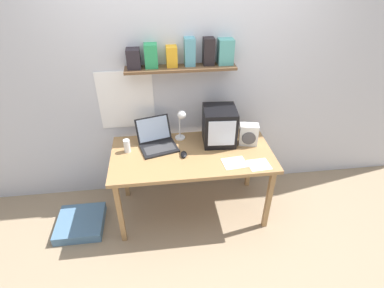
{
  "coord_description": "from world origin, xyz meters",
  "views": [
    {
      "loc": [
        -0.29,
        -2.3,
        2.38
      ],
      "look_at": [
        0.0,
        0.0,
        0.85
      ],
      "focal_mm": 28.0,
      "sensor_mm": 36.0,
      "label": 1
    }
  ],
  "objects": [
    {
      "name": "desk_lamp",
      "position": [
        -0.08,
        0.24,
        0.97
      ],
      "size": [
        0.11,
        0.14,
        0.33
      ],
      "rotation": [
        0.0,
        0.0,
        0.35
      ],
      "color": "white",
      "rests_on": "corner_desk"
    },
    {
      "name": "loose_paper_near_laptop",
      "position": [
        0.36,
        -0.21,
        0.75
      ],
      "size": [
        0.22,
        0.19,
        0.0
      ],
      "rotation": [
        0.0,
        0.0,
        0.1
      ],
      "color": "white",
      "rests_on": "corner_desk"
    },
    {
      "name": "computer_mouse",
      "position": [
        -0.08,
        -0.04,
        0.76
      ],
      "size": [
        0.07,
        0.11,
        0.03
      ],
      "rotation": [
        0.0,
        0.0,
        -0.11
      ],
      "color": "black",
      "rests_on": "corner_desk"
    },
    {
      "name": "back_wall",
      "position": [
        -0.0,
        0.48,
        1.3
      ],
      "size": [
        5.6,
        0.24,
        2.6
      ],
      "color": "silver",
      "rests_on": "ground_plane"
    },
    {
      "name": "ground_plane",
      "position": [
        0.0,
        0.0,
        0.0
      ],
      "size": [
        12.0,
        12.0,
        0.0
      ],
      "primitive_type": "plane",
      "color": "#998366"
    },
    {
      "name": "juice_glass",
      "position": [
        -0.61,
        0.1,
        0.8
      ],
      "size": [
        0.06,
        0.06,
        0.13
      ],
      "color": "white",
      "rests_on": "corner_desk"
    },
    {
      "name": "loose_paper_near_monitor",
      "position": [
        0.57,
        -0.26,
        0.75
      ],
      "size": [
        0.2,
        0.18,
        0.0
      ],
      "rotation": [
        0.0,
        0.0,
        0.07
      ],
      "color": "white",
      "rests_on": "corner_desk"
    },
    {
      "name": "crt_monitor",
      "position": [
        0.29,
        0.17,
        0.93
      ],
      "size": [
        0.33,
        0.34,
        0.36
      ],
      "rotation": [
        0.0,
        0.0,
        -0.06
      ],
      "color": "black",
      "rests_on": "corner_desk"
    },
    {
      "name": "floor_cushion",
      "position": [
        -1.15,
        -0.1,
        0.05
      ],
      "size": [
        0.45,
        0.45,
        0.1
      ],
      "color": "#4E7495",
      "rests_on": "ground_plane"
    },
    {
      "name": "laptop",
      "position": [
        -0.33,
        0.17,
        0.81
      ],
      "size": [
        0.42,
        0.43,
        0.24
      ],
      "rotation": [
        0.0,
        0.0,
        0.26
      ],
      "color": "black",
      "rests_on": "corner_desk"
    },
    {
      "name": "corner_desk",
      "position": [
        0.0,
        0.0,
        0.68
      ],
      "size": [
        1.52,
        0.75,
        0.75
      ],
      "color": "#9F7649",
      "rests_on": "ground_plane"
    },
    {
      "name": "space_heater",
      "position": [
        0.57,
        0.09,
        0.85
      ],
      "size": [
        0.2,
        0.14,
        0.21
      ],
      "rotation": [
        0.0,
        0.0,
        -0.23
      ],
      "color": "silver",
      "rests_on": "corner_desk"
    }
  ]
}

